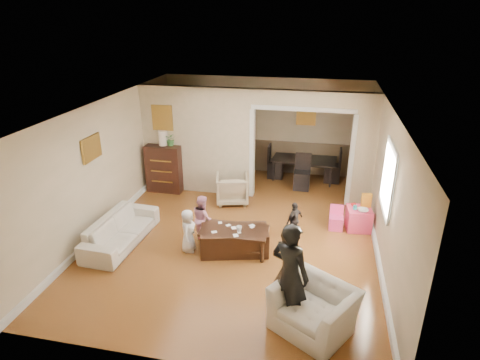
% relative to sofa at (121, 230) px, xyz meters
% --- Properties ---
extents(floor, '(7.00, 7.00, 0.00)m').
position_rel_sofa_xyz_m(floor, '(2.13, 0.93, -0.27)').
color(floor, '#915825').
rests_on(floor, ground).
extents(partition_left, '(2.75, 0.18, 2.60)m').
position_rel_sofa_xyz_m(partition_left, '(0.75, 2.73, 1.03)').
color(partition_left, beige).
rests_on(partition_left, ground).
extents(partition_right, '(0.55, 0.18, 2.60)m').
position_rel_sofa_xyz_m(partition_right, '(4.60, 2.73, 1.03)').
color(partition_right, beige).
rests_on(partition_right, ground).
extents(partition_header, '(2.22, 0.18, 0.35)m').
position_rel_sofa_xyz_m(partition_header, '(3.23, 2.73, 2.15)').
color(partition_header, beige).
rests_on(partition_header, partition_right).
extents(window_pane, '(0.03, 0.95, 1.10)m').
position_rel_sofa_xyz_m(window_pane, '(4.86, 0.53, 1.28)').
color(window_pane, white).
rests_on(window_pane, ground).
extents(framed_art_partition, '(0.45, 0.03, 0.55)m').
position_rel_sofa_xyz_m(framed_art_partition, '(-0.07, 2.63, 1.58)').
color(framed_art_partition, brown).
rests_on(framed_art_partition, partition_left).
extents(framed_art_sofa_wall, '(0.03, 0.55, 0.40)m').
position_rel_sofa_xyz_m(framed_art_sofa_wall, '(-0.58, 0.33, 1.53)').
color(framed_art_sofa_wall, brown).
extents(framed_art_alcove, '(0.45, 0.03, 0.55)m').
position_rel_sofa_xyz_m(framed_art_alcove, '(3.23, 4.37, 1.43)').
color(framed_art_alcove, brown).
extents(sofa, '(0.83, 1.92, 0.55)m').
position_rel_sofa_xyz_m(sofa, '(0.00, 0.00, 0.00)').
color(sofa, beige).
rests_on(sofa, ground).
extents(armchair_back, '(0.89, 0.90, 0.68)m').
position_rel_sofa_xyz_m(armchair_back, '(1.71, 2.23, 0.06)').
color(armchair_back, tan).
rests_on(armchair_back, ground).
extents(armchair_front, '(1.37, 1.33, 0.68)m').
position_rel_sofa_xyz_m(armchair_front, '(3.76, -1.59, 0.06)').
color(armchair_front, beige).
rests_on(armchair_front, ground).
extents(dresser, '(0.86, 0.49, 1.19)m').
position_rel_sofa_xyz_m(dresser, '(-0.07, 2.57, 0.32)').
color(dresser, black).
rests_on(dresser, ground).
extents(table_lamp, '(0.22, 0.22, 0.36)m').
position_rel_sofa_xyz_m(table_lamp, '(-0.07, 2.57, 1.09)').
color(table_lamp, beige).
rests_on(table_lamp, dresser).
extents(potted_plant, '(0.28, 0.25, 0.32)m').
position_rel_sofa_xyz_m(potted_plant, '(0.13, 2.57, 1.07)').
color(potted_plant, '#3D7333').
rests_on(potted_plant, dresser).
extents(coffee_table, '(1.36, 0.91, 0.47)m').
position_rel_sofa_xyz_m(coffee_table, '(2.23, 0.15, -0.04)').
color(coffee_table, '#321A10').
rests_on(coffee_table, ground).
extents(coffee_cup, '(0.13, 0.13, 0.10)m').
position_rel_sofa_xyz_m(coffee_cup, '(2.33, 0.10, 0.24)').
color(coffee_cup, silver).
rests_on(coffee_cup, coffee_table).
extents(play_table, '(0.54, 0.54, 0.47)m').
position_rel_sofa_xyz_m(play_table, '(4.55, 1.51, -0.04)').
color(play_table, '#F84170').
rests_on(play_table, ground).
extents(cereal_box, '(0.21, 0.09, 0.30)m').
position_rel_sofa_xyz_m(cereal_box, '(4.67, 1.61, 0.34)').
color(cereal_box, yellow).
rests_on(cereal_box, play_table).
extents(cyan_cup, '(0.08, 0.08, 0.08)m').
position_rel_sofa_xyz_m(cyan_cup, '(4.45, 1.46, 0.23)').
color(cyan_cup, '#23ABB3').
rests_on(cyan_cup, play_table).
extents(toy_block, '(0.10, 0.09, 0.05)m').
position_rel_sofa_xyz_m(toy_block, '(4.43, 1.63, 0.22)').
color(toy_block, red).
rests_on(toy_block, play_table).
extents(play_bowl, '(0.24, 0.24, 0.05)m').
position_rel_sofa_xyz_m(play_bowl, '(4.60, 1.39, 0.22)').
color(play_bowl, white).
rests_on(play_bowl, play_table).
extents(dining_table, '(1.73, 1.06, 0.58)m').
position_rel_sofa_xyz_m(dining_table, '(3.26, 3.99, 0.02)').
color(dining_table, black).
rests_on(dining_table, ground).
extents(adult_person, '(0.70, 0.62, 1.62)m').
position_rel_sofa_xyz_m(adult_person, '(3.39, -1.51, 0.54)').
color(adult_person, black).
rests_on(adult_person, ground).
extents(child_kneel_a, '(0.30, 0.43, 0.84)m').
position_rel_sofa_xyz_m(child_kneel_a, '(1.38, 0.00, 0.15)').
color(child_kneel_a, silver).
rests_on(child_kneel_a, ground).
extents(child_kneel_b, '(0.55, 0.58, 0.94)m').
position_rel_sofa_xyz_m(child_kneel_b, '(1.53, 0.45, 0.20)').
color(child_kneel_b, pink).
rests_on(child_kneel_b, ground).
extents(child_toddler, '(0.41, 0.47, 0.76)m').
position_rel_sofa_xyz_m(child_toddler, '(3.28, 0.90, 0.11)').
color(child_toddler, black).
rests_on(child_toddler, ground).
extents(craft_papers, '(0.76, 0.55, 0.00)m').
position_rel_sofa_xyz_m(craft_papers, '(2.21, 0.17, 0.19)').
color(craft_papers, white).
rests_on(craft_papers, coffee_table).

